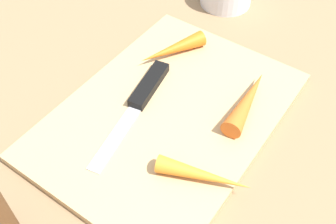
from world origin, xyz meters
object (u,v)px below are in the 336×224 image
cutting_board (168,115)px  carrot_shortest (172,49)px  knife (145,91)px  carrot_medium (203,175)px  carrot_longest (247,100)px

cutting_board → carrot_shortest: carrot_shortest is taller
knife → carrot_medium: carrot_medium is taller
knife → carrot_shortest: (-0.09, -0.02, 0.01)m
cutting_board → carrot_shortest: 0.12m
knife → carrot_longest: 0.14m
cutting_board → carrot_medium: bearing=56.2°
carrot_longest → knife: bearing=108.2°
carrot_shortest → carrot_longest: (0.03, 0.14, 0.00)m
carrot_longest → cutting_board: bearing=122.9°
carrot_shortest → carrot_longest: bearing=103.0°
knife → carrot_longest: (-0.06, 0.13, 0.01)m
knife → carrot_shortest: size_ratio=1.86×
cutting_board → knife: knife is taller
carrot_shortest → knife: bearing=34.8°
carrot_medium → carrot_shortest: size_ratio=1.05×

